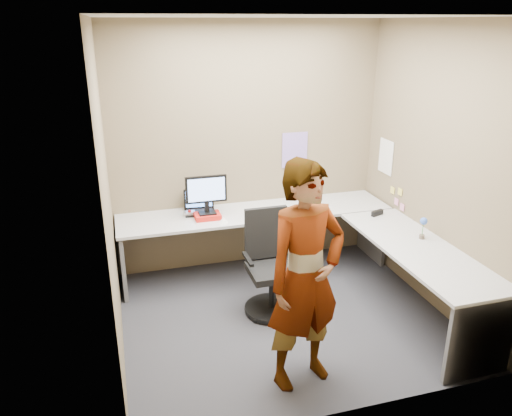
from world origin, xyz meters
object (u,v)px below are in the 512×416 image
object	(u,v)px
office_chair	(270,272)
person	(306,277)
desk	(313,240)
monitor	(206,191)

from	to	relation	value
office_chair	person	world-z (taller)	person
desk	person	distance (m)	1.40
desk	person	size ratio (longest dim) A/B	1.66
person	office_chair	bearing A→B (deg)	72.51
desk	office_chair	world-z (taller)	office_chair
desk	monitor	bearing A→B (deg)	151.05
office_chair	person	xyz separation A→B (m)	(-0.06, -1.04, 0.49)
desk	office_chair	size ratio (longest dim) A/B	3.00
desk	monitor	world-z (taller)	monitor
monitor	office_chair	distance (m)	1.07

